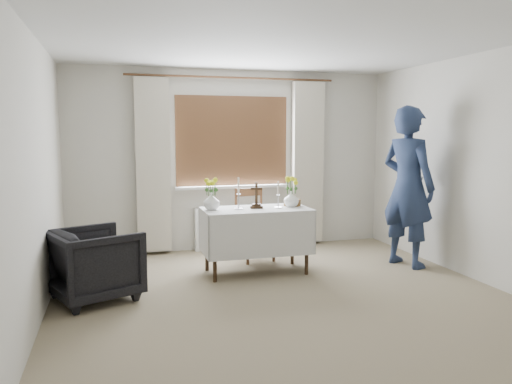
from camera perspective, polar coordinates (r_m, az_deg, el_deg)
ground at (r=4.90m, az=4.22°, el=-12.74°), size 5.00×5.00×0.00m
altar_table at (r=5.85m, az=0.01°, el=-5.58°), size 1.24×0.64×0.76m
wooden_chair at (r=6.42m, az=-0.16°, el=-3.74°), size 0.49×0.49×0.92m
armchair at (r=5.19m, az=-17.90°, el=-7.83°), size 1.01×1.00×0.71m
person at (r=6.36m, az=16.96°, el=0.57°), size 0.69×0.83×1.96m
radiator at (r=7.06m, az=-2.57°, el=-4.11°), size 1.10×0.10×0.60m
wooden_cross at (r=5.78m, az=0.04°, el=-0.36°), size 0.16×0.13×0.31m
candlestick_left at (r=5.71m, az=-2.01°, el=-0.17°), size 0.12×0.12×0.36m
candlestick_right at (r=5.81m, az=2.56°, el=-0.29°), size 0.10×0.10×0.31m
flower_vase_left at (r=5.69m, az=-5.11°, el=-1.07°), size 0.23×0.23×0.20m
flower_vase_right at (r=5.93m, az=4.06°, el=-0.79°), size 0.19×0.19×0.19m
wicker_basket at (r=6.01m, az=4.16°, el=-1.21°), size 0.27×0.27×0.08m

